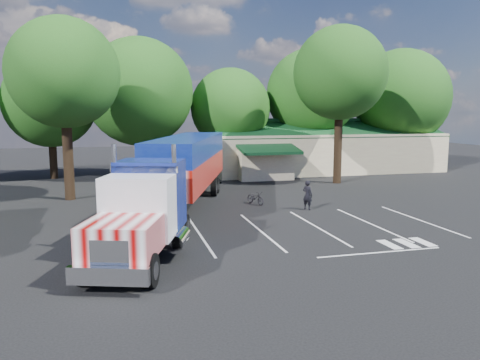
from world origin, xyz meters
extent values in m
plane|color=black|center=(0.00, 0.00, 0.00)|extent=(120.00, 120.00, 0.00)
cube|color=beige|center=(14.00, 18.00, 2.00)|extent=(24.00, 11.00, 4.00)
cube|color=#113E1F|center=(14.00, 15.60, 4.50)|extent=(24.20, 6.25, 2.10)
cube|color=#113E1F|center=(14.00, 20.40, 4.50)|extent=(24.20, 6.25, 2.10)
cube|color=beige|center=(6.00, 12.30, 1.40)|extent=(5.00, 2.50, 2.80)
cube|color=#113E1F|center=(6.00, 11.00, 2.90)|extent=(5.40, 3.19, 0.80)
cylinder|color=black|center=(-13.00, 17.80, 2.00)|extent=(0.70, 0.70, 4.00)
sphere|color=#1E4614|center=(-13.00, 17.80, 7.15)|extent=(8.40, 8.40, 8.40)
cylinder|color=black|center=(-5.00, 16.20, 2.15)|extent=(0.70, 0.70, 4.30)
sphere|color=#1E4614|center=(-5.00, 16.20, 8.05)|extent=(10.00, 10.00, 10.00)
cylinder|color=black|center=(4.00, 17.50, 1.80)|extent=(0.70, 0.70, 3.60)
sphere|color=#1E4614|center=(4.00, 17.50, 6.60)|extent=(8.00, 8.00, 8.00)
cylinder|color=black|center=(13.00, 18.00, 2.25)|extent=(0.70, 0.70, 4.50)
sphere|color=#1E4614|center=(13.00, 18.00, 8.10)|extent=(9.60, 9.60, 9.60)
cylinder|color=black|center=(23.00, 16.80, 1.95)|extent=(0.70, 0.70, 3.90)
sphere|color=#1E4614|center=(23.00, 16.80, 7.80)|extent=(10.40, 10.40, 10.40)
cylinder|color=black|center=(-10.50, 6.00, 3.00)|extent=(0.70, 0.70, 6.00)
sphere|color=#1E4614|center=(-10.50, 6.00, 8.85)|extent=(7.60, 7.60, 7.60)
cylinder|color=black|center=(11.50, 8.50, 3.25)|extent=(0.70, 0.70, 6.50)
sphere|color=#1E4614|center=(11.50, 8.50, 9.50)|extent=(8.00, 8.00, 8.00)
cube|color=black|center=(-6.19, -9.22, 0.84)|extent=(3.54, 7.78, 0.28)
cube|color=white|center=(-7.52, -13.20, 0.73)|extent=(2.74, 1.15, 0.62)
cube|color=white|center=(-7.45, -12.99, 1.40)|extent=(1.32, 0.55, 1.01)
cube|color=silver|center=(-7.04, -11.77, 1.62)|extent=(3.29, 3.36, 1.29)
cube|color=silver|center=(-6.33, -9.64, 2.29)|extent=(3.22, 2.58, 2.57)
cube|color=black|center=(-6.56, -10.33, 2.85)|extent=(2.47, 0.90, 1.12)
cube|color=white|center=(-6.03, -8.74, 3.75)|extent=(2.79, 1.03, 0.28)
cube|color=navy|center=(-5.69, -7.73, 2.52)|extent=(3.36, 3.01, 3.02)
cylinder|color=white|center=(-7.23, -8.28, 2.91)|extent=(0.25, 0.25, 3.80)
cylinder|color=white|center=(-4.79, -9.10, 2.91)|extent=(0.25, 0.25, 3.80)
cylinder|color=white|center=(-7.59, -8.64, 0.84)|extent=(1.27, 1.93, 0.74)
cylinder|color=white|center=(-4.72, -9.59, 0.84)|extent=(1.27, 1.93, 0.74)
cube|color=white|center=(-2.61, 1.50, 2.41)|extent=(7.30, 14.51, 1.68)
cube|color=navy|center=(-2.61, 1.50, 3.92)|extent=(7.30, 14.51, 1.34)
cube|color=black|center=(-1.12, 5.96, 0.95)|extent=(2.51, 4.14, 0.39)
cube|color=black|center=(-5.27, -3.98, 0.78)|extent=(0.17, 0.17, 1.57)
cube|color=black|center=(-3.78, -4.48, 0.78)|extent=(0.17, 0.17, 1.57)
cube|color=white|center=(-0.31, 8.40, 0.50)|extent=(2.59, 0.98, 0.13)
cylinder|color=black|center=(-8.33, -11.93, 0.62)|extent=(0.76, 1.29, 1.23)
cylinder|color=black|center=(-6.10, -12.67, 0.62)|extent=(0.76, 1.29, 1.23)
cylinder|color=black|center=(-6.70, -7.04, 0.62)|extent=(0.76, 1.29, 1.23)
cylinder|color=black|center=(-4.47, -7.79, 0.62)|extent=(0.76, 1.29, 1.23)
cylinder|color=black|center=(-6.31, -5.88, 0.62)|extent=(0.76, 1.29, 1.23)
cylinder|color=black|center=(-4.08, -6.62, 0.62)|extent=(0.76, 1.29, 1.23)
cylinder|color=black|center=(-2.52, 5.48, 0.62)|extent=(0.76, 1.29, 1.23)
cylinder|color=black|center=(-0.29, 4.74, 0.62)|extent=(0.76, 1.29, 1.23)
cylinder|color=black|center=(-2.10, 6.75, 0.62)|extent=(0.76, 1.29, 1.23)
cylinder|color=black|center=(0.13, 6.01, 0.62)|extent=(0.76, 1.29, 1.23)
imported|color=black|center=(4.50, -1.53, 0.94)|extent=(0.76, 0.82, 1.89)
imported|color=black|center=(1.80, 1.00, 0.45)|extent=(1.19, 1.83, 0.91)
imported|color=#A4A5AB|center=(11.36, 14.00, 0.78)|extent=(4.98, 2.85, 1.55)
camera|label=1|loc=(-7.03, -28.79, 6.11)|focal=35.00mm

